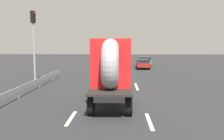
{
  "coord_description": "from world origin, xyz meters",
  "views": [
    {
      "loc": [
        0.19,
        -12.83,
        3.22
      ],
      "look_at": [
        -0.28,
        0.25,
        1.78
      ],
      "focal_mm": 38.68,
      "sensor_mm": 36.0,
      "label": 1
    }
  ],
  "objects_px": {
    "distant_sedan": "(143,63)",
    "traffic_light": "(34,37)",
    "oncoming_car": "(144,61)",
    "flatbed_truck": "(112,73)"
  },
  "relations": [
    {
      "from": "oncoming_car",
      "to": "flatbed_truck",
      "type": "bearing_deg",
      "value": -99.75
    },
    {
      "from": "flatbed_truck",
      "to": "traffic_light",
      "type": "relative_size",
      "value": 0.83
    },
    {
      "from": "flatbed_truck",
      "to": "distant_sedan",
      "type": "xyz_separation_m",
      "value": [
        3.35,
        18.81,
        -1.06
      ]
    },
    {
      "from": "distant_sedan",
      "to": "traffic_light",
      "type": "distance_m",
      "value": 16.06
    },
    {
      "from": "distant_sedan",
      "to": "traffic_light",
      "type": "xyz_separation_m",
      "value": [
        -9.67,
        -12.45,
        3.08
      ]
    },
    {
      "from": "traffic_light",
      "to": "distant_sedan",
      "type": "bearing_deg",
      "value": 52.17
    },
    {
      "from": "oncoming_car",
      "to": "traffic_light",
      "type": "bearing_deg",
      "value": -122.33
    },
    {
      "from": "distant_sedan",
      "to": "traffic_light",
      "type": "bearing_deg",
      "value": -127.83
    },
    {
      "from": "distant_sedan",
      "to": "oncoming_car",
      "type": "height_order",
      "value": "oncoming_car"
    },
    {
      "from": "distant_sedan",
      "to": "traffic_light",
      "type": "relative_size",
      "value": 0.66
    }
  ]
}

